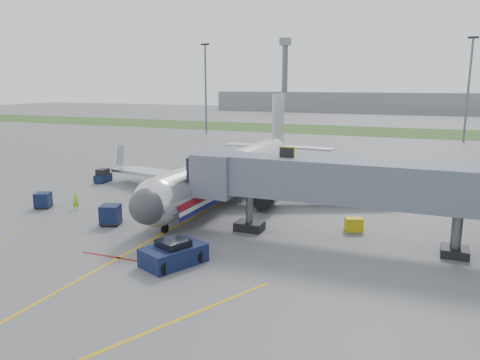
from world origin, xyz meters
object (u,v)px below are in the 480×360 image
at_px(pushback_tug, 174,254).
at_px(airliner, 231,171).
at_px(belt_loader, 201,193).
at_px(baggage_tug, 103,176).
at_px(ramp_worker, 76,202).

bearing_deg(pushback_tug, airliner, 102.03).
bearing_deg(belt_loader, pushback_tug, -68.73).
height_order(airliner, baggage_tug, airliner).
height_order(belt_loader, ramp_worker, belt_loader).
xyz_separation_m(belt_loader, ramp_worker, (-8.69, -8.54, 0.28)).
bearing_deg(pushback_tug, ramp_worker, 151.67).
distance_m(airliner, baggage_tug, 16.99).
height_order(airliner, ramp_worker, airliner).
bearing_deg(baggage_tug, pushback_tug, -42.74).
relative_size(baggage_tug, belt_loader, 0.59).
bearing_deg(airliner, pushback_tug, -77.97).
bearing_deg(ramp_worker, airliner, 11.88).
distance_m(airliner, ramp_worker, 15.51).
bearing_deg(pushback_tug, baggage_tug, 137.26).
bearing_deg(ramp_worker, baggage_tug, 85.66).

